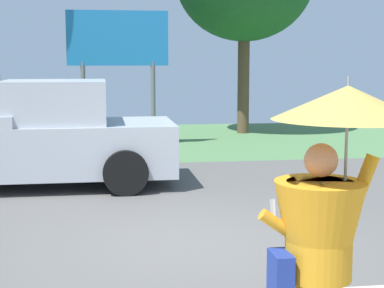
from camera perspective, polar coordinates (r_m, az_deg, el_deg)
name	(u,v)px	position (r m, az deg, el deg)	size (l,w,h in m)	color
ground_plane	(164,196)	(10.39, -2.59, -4.86)	(40.00, 22.00, 0.20)	#565451
monk_pedestrian	(324,234)	(4.14, 12.27, -8.26)	(1.07, 0.98, 2.13)	orange
pickup_truck	(28,138)	(11.21, -15.03, 0.57)	(5.20, 2.28, 1.88)	#ADB2BA
roadside_billboard	(118,48)	(15.98, -6.95, 8.89)	(2.60, 0.12, 3.50)	slate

